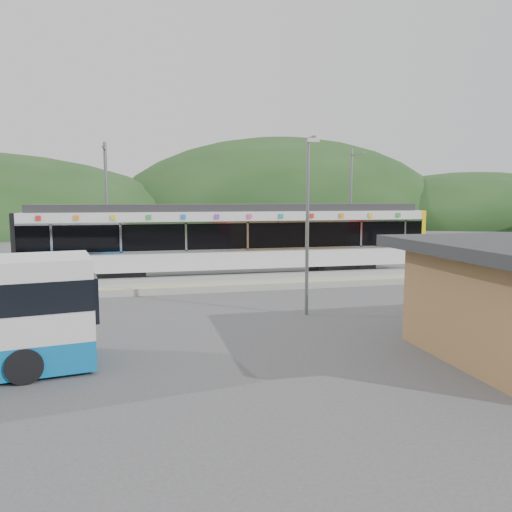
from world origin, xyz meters
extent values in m
plane|color=#4C4C4F|center=(0.00, 0.00, 0.00)|extent=(120.00, 120.00, 0.00)
ellipsoid|color=#1E3D19|center=(16.00, 54.00, 0.00)|extent=(52.00, 39.00, 26.00)
ellipsoid|color=#1E3D19|center=(45.00, 48.00, 0.00)|extent=(44.00, 33.00, 16.00)
cube|color=#9E9E99|center=(0.00, 3.30, 0.15)|extent=(26.00, 3.20, 0.30)
cube|color=yellow|center=(0.00, 2.00, 0.30)|extent=(26.00, 0.10, 0.01)
cube|color=black|center=(-6.69, 6.00, 0.30)|extent=(3.20, 2.20, 0.56)
cube|color=black|center=(5.31, 6.00, 0.30)|extent=(3.20, 2.20, 0.56)
cube|color=silver|center=(-0.69, 6.00, 1.04)|extent=(20.00, 2.90, 0.92)
cube|color=black|center=(-0.69, 6.00, 2.23)|extent=(20.00, 2.96, 1.45)
cube|color=silver|center=(-0.69, 4.50, 1.55)|extent=(20.00, 0.05, 0.10)
cube|color=silver|center=(-0.69, 4.50, 2.90)|extent=(20.00, 0.05, 0.10)
cube|color=silver|center=(-0.69, 6.00, 3.17)|extent=(20.00, 2.90, 0.45)
cube|color=#2D2D30|center=(-0.69, 6.00, 3.58)|extent=(19.40, 2.50, 0.36)
cube|color=yellow|center=(9.43, 6.00, 1.90)|extent=(0.24, 2.92, 3.00)
cube|color=black|center=(-10.79, 6.00, 1.90)|extent=(0.20, 2.92, 3.00)
cube|color=silver|center=(-9.19, 4.50, 2.23)|extent=(0.10, 0.05, 1.35)
cube|color=silver|center=(-6.19, 4.50, 2.23)|extent=(0.10, 0.05, 1.35)
cube|color=silver|center=(-3.19, 4.50, 2.23)|extent=(0.10, 0.05, 1.35)
cube|color=silver|center=(-0.19, 4.50, 2.23)|extent=(0.10, 0.05, 1.35)
cube|color=silver|center=(2.81, 4.50, 2.23)|extent=(0.10, 0.05, 1.35)
cube|color=silver|center=(5.81, 4.50, 2.23)|extent=(0.10, 0.05, 1.35)
cube|color=silver|center=(8.31, 4.50, 2.23)|extent=(0.10, 0.05, 1.35)
cube|color=red|center=(-9.69, 4.51, 3.18)|extent=(0.22, 0.04, 0.22)
cube|color=orange|center=(-8.09, 4.51, 3.18)|extent=(0.22, 0.04, 0.22)
cube|color=yellow|center=(-6.49, 4.51, 3.18)|extent=(0.22, 0.04, 0.22)
cube|color=green|center=(-4.89, 4.51, 3.18)|extent=(0.22, 0.04, 0.22)
cube|color=blue|center=(-3.29, 4.51, 3.18)|extent=(0.22, 0.04, 0.22)
cube|color=purple|center=(-1.69, 4.51, 3.18)|extent=(0.22, 0.04, 0.22)
cube|color=#E54C8C|center=(-0.09, 4.51, 3.18)|extent=(0.22, 0.04, 0.22)
cube|color=#19A5A5|center=(1.51, 4.51, 3.18)|extent=(0.22, 0.04, 0.22)
cube|color=red|center=(3.11, 4.51, 3.18)|extent=(0.22, 0.04, 0.22)
cube|color=orange|center=(4.71, 4.51, 3.18)|extent=(0.22, 0.04, 0.22)
cube|color=yellow|center=(6.31, 4.51, 3.18)|extent=(0.22, 0.04, 0.22)
cube|color=green|center=(7.91, 4.51, 3.18)|extent=(0.22, 0.04, 0.22)
cylinder|color=slate|center=(-7.00, 8.60, 3.50)|extent=(0.18, 0.18, 7.00)
cube|color=slate|center=(-7.00, 7.80, 6.60)|extent=(0.08, 1.80, 0.08)
cylinder|color=slate|center=(7.00, 8.60, 3.50)|extent=(0.18, 0.18, 7.00)
cube|color=slate|center=(7.00, 7.80, 6.60)|extent=(0.08, 1.80, 0.08)
cylinder|color=black|center=(-8.08, -6.74, 0.40)|extent=(1.19, 2.46, 0.81)
cylinder|color=slate|center=(0.27, -3.00, 3.04)|extent=(0.12, 0.12, 6.08)
cube|color=slate|center=(0.27, -3.46, 5.98)|extent=(0.27, 1.02, 0.12)
cube|color=silver|center=(0.27, -3.91, 5.90)|extent=(0.37, 0.23, 0.12)
camera|label=1|loc=(-5.38, -19.25, 4.07)|focal=35.00mm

